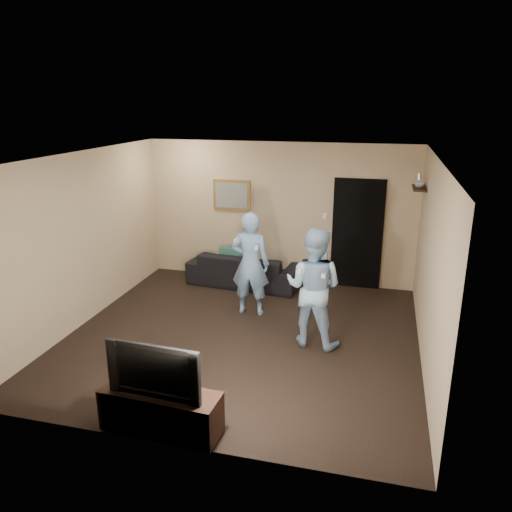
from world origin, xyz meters
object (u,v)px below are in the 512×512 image
(sofa, at_px, (245,269))
(wii_player_right, at_px, (313,287))
(tv_console, at_px, (161,411))
(wii_player_left, at_px, (250,264))
(television, at_px, (158,367))

(sofa, bearing_deg, wii_player_right, 133.24)
(sofa, height_order, tv_console, sofa)
(sofa, distance_m, tv_console, 4.41)
(tv_console, bearing_deg, wii_player_left, 91.55)
(tv_console, xyz_separation_m, wii_player_left, (0.11, 3.16, 0.59))
(television, relative_size, wii_player_left, 0.60)
(tv_console, xyz_separation_m, television, (0.00, 0.00, 0.51))
(wii_player_right, bearing_deg, sofa, 127.56)
(tv_console, distance_m, wii_player_left, 3.22)
(tv_console, height_order, television, television)
(tv_console, height_order, wii_player_right, wii_player_right)
(sofa, xyz_separation_m, wii_player_left, (0.44, -1.24, 0.54))
(television, bearing_deg, wii_player_left, 91.55)
(television, height_order, wii_player_left, wii_player_left)
(sofa, bearing_deg, wii_player_left, 115.31)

